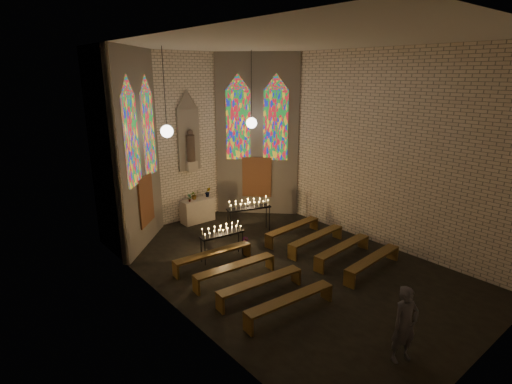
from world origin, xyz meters
TOP-DOWN VIEW (x-y plane):
  - floor at (0.00, 0.00)m, footprint 12.00×12.00m
  - room at (-0.00, 3.37)m, footprint 8.22×12.43m
  - altar at (0.00, 5.45)m, footprint 1.40×0.60m
  - flower_vase_left at (-0.41, 5.37)m, footprint 0.18×0.13m
  - flower_vase_center at (-0.07, 5.54)m, footprint 0.42×0.39m
  - flower_vase_right at (0.55, 5.44)m, footprint 0.30×0.27m
  - aisle_flower_pot at (-0.17, 1.95)m, footprint 0.29×0.29m
  - votive_stand_left at (-1.26, 1.83)m, footprint 1.58×0.55m
  - votive_stand_right at (0.94, 3.11)m, footprint 1.82×0.94m
  - pew_left_0 at (-1.84, 1.53)m, footprint 2.75×0.60m
  - pew_right_0 at (1.84, 1.53)m, footprint 2.75×0.60m
  - pew_left_1 at (-1.84, 0.33)m, footprint 2.75×0.60m
  - pew_right_1 at (1.84, 0.33)m, footprint 2.75×0.60m
  - pew_left_2 at (-1.84, -0.87)m, footprint 2.75×0.60m
  - pew_right_2 at (1.84, -0.87)m, footprint 2.75×0.60m
  - pew_left_3 at (-1.84, -2.07)m, footprint 2.75×0.60m
  - pew_right_3 at (1.84, -2.07)m, footprint 2.75×0.60m
  - visitor at (-1.14, -4.88)m, footprint 0.75×0.61m

SIDE VIEW (x-z plane):
  - floor at x=0.00m, z-range 0.00..0.00m
  - aisle_flower_pot at x=-0.17m, z-range 0.00..0.44m
  - pew_left_0 at x=-1.84m, z-range 0.16..0.69m
  - pew_right_0 at x=1.84m, z-range 0.16..0.69m
  - pew_left_1 at x=-1.84m, z-range 0.16..0.69m
  - pew_right_1 at x=1.84m, z-range 0.16..0.69m
  - pew_left_2 at x=-1.84m, z-range 0.16..0.69m
  - pew_right_2 at x=1.84m, z-range 0.16..0.69m
  - pew_left_3 at x=-1.84m, z-range 0.16..0.69m
  - pew_right_3 at x=1.84m, z-range 0.16..0.69m
  - altar at x=0.00m, z-range 0.00..1.00m
  - visitor at x=-1.14m, z-range 0.00..1.78m
  - votive_stand_left at x=-1.26m, z-range 0.41..1.54m
  - votive_stand_right at x=0.94m, z-range 0.47..1.77m
  - flower_vase_left at x=-0.41m, z-range 1.00..1.34m
  - flower_vase_center at x=-0.07m, z-range 1.00..1.38m
  - flower_vase_right at x=0.55m, z-range 1.00..1.44m
  - room at x=0.00m, z-range 0.21..7.22m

